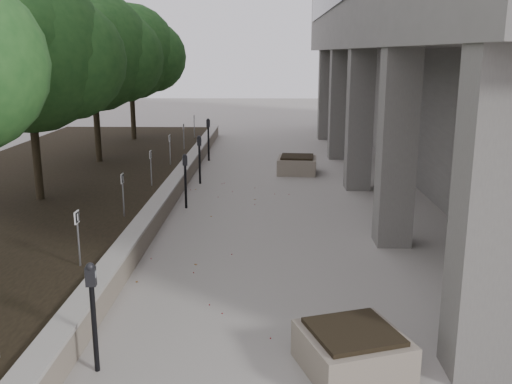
# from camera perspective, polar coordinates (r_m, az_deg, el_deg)

# --- Properties ---
(retaining_wall) EXTENTS (0.39, 26.00, 0.50)m
(retaining_wall) POSITION_cam_1_polar(r_m,az_deg,el_deg) (15.23, -8.71, -0.34)
(retaining_wall) COLOR gray
(retaining_wall) RESTS_ON ground
(planting_bed) EXTENTS (7.00, 26.00, 0.40)m
(planting_bed) POSITION_cam_1_polar(r_m,az_deg,el_deg) (16.29, -21.54, -0.42)
(planting_bed) COLOR black
(planting_bed) RESTS_ON ground
(crabapple_tree_3) EXTENTS (4.60, 4.00, 5.44)m
(crabapple_tree_3) POSITION_cam_1_polar(r_m,az_deg,el_deg) (14.69, -21.49, 9.71)
(crabapple_tree_3) COLOR #1D4A1C
(crabapple_tree_3) RESTS_ON planting_bed
(crabapple_tree_4) EXTENTS (4.60, 4.00, 5.44)m
(crabapple_tree_4) POSITION_cam_1_polar(r_m,az_deg,el_deg) (19.40, -15.79, 10.88)
(crabapple_tree_4) COLOR #1D4A1C
(crabapple_tree_4) RESTS_ON planting_bed
(crabapple_tree_5) EXTENTS (4.60, 4.00, 5.44)m
(crabapple_tree_5) POSITION_cam_1_polar(r_m,az_deg,el_deg) (24.22, -12.32, 11.54)
(crabapple_tree_5) COLOR #1D4A1C
(crabapple_tree_5) RESTS_ON planting_bed
(parking_sign_3) EXTENTS (0.04, 0.22, 0.96)m
(parking_sign_3) POSITION_cam_1_polar(r_m,az_deg,el_deg) (10.05, -17.21, -4.44)
(parking_sign_3) COLOR black
(parking_sign_3) RESTS_ON planting_bed
(parking_sign_4) EXTENTS (0.04, 0.22, 0.96)m
(parking_sign_4) POSITION_cam_1_polar(r_m,az_deg,el_deg) (12.82, -13.04, -0.31)
(parking_sign_4) COLOR black
(parking_sign_4) RESTS_ON planting_bed
(parking_sign_5) EXTENTS (0.04, 0.22, 0.96)m
(parking_sign_5) POSITION_cam_1_polar(r_m,az_deg,el_deg) (15.67, -10.38, 2.34)
(parking_sign_5) COLOR black
(parking_sign_5) RESTS_ON planting_bed
(parking_sign_6) EXTENTS (0.04, 0.22, 0.96)m
(parking_sign_6) POSITION_cam_1_polar(r_m,az_deg,el_deg) (18.57, -8.53, 4.17)
(parking_sign_6) COLOR black
(parking_sign_6) RESTS_ON planting_bed
(parking_sign_7) EXTENTS (0.04, 0.22, 0.96)m
(parking_sign_7) POSITION_cam_1_polar(r_m,az_deg,el_deg) (21.50, -7.18, 5.50)
(parking_sign_7) COLOR black
(parking_sign_7) RESTS_ON planting_bed
(parking_sign_8) EXTENTS (0.04, 0.22, 0.96)m
(parking_sign_8) POSITION_cam_1_polar(r_m,az_deg,el_deg) (24.44, -6.15, 6.51)
(parking_sign_8) COLOR black
(parking_sign_8) RESTS_ON planting_bed
(parking_meter_2) EXTENTS (0.15, 0.11, 1.45)m
(parking_meter_2) POSITION_cam_1_polar(r_m,az_deg,el_deg) (7.51, -15.80, -11.92)
(parking_meter_2) COLOR black
(parking_meter_2) RESTS_ON ground
(parking_meter_3) EXTENTS (0.16, 0.13, 1.41)m
(parking_meter_3) POSITION_cam_1_polar(r_m,az_deg,el_deg) (14.74, -7.01, 1.07)
(parking_meter_3) COLOR black
(parking_meter_3) RESTS_ON ground
(parking_meter_4) EXTENTS (0.16, 0.13, 1.48)m
(parking_meter_4) POSITION_cam_1_polar(r_m,az_deg,el_deg) (17.48, -5.62, 3.21)
(parking_meter_4) COLOR black
(parking_meter_4) RESTS_ON ground
(parking_meter_5) EXTENTS (0.16, 0.12, 1.56)m
(parking_meter_5) POSITION_cam_1_polar(r_m,az_deg,el_deg) (21.24, -4.74, 5.20)
(parking_meter_5) COLOR black
(parking_meter_5) RESTS_ON ground
(planter_front) EXTENTS (1.52, 1.52, 0.56)m
(planter_front) POSITION_cam_1_polar(r_m,az_deg,el_deg) (7.55, 9.56, -15.17)
(planter_front) COLOR gray
(planter_front) RESTS_ON ground
(planter_back) EXTENTS (1.36, 1.36, 0.58)m
(planter_back) POSITION_cam_1_polar(r_m,az_deg,el_deg) (19.06, 4.09, 2.74)
(planter_back) COLOR gray
(planter_back) RESTS_ON ground
(berry_scatter) EXTENTS (3.30, 14.10, 0.02)m
(berry_scatter) POSITION_cam_1_polar(r_m,az_deg,el_deg) (11.28, -3.48, -6.51)
(berry_scatter) COLOR maroon
(berry_scatter) RESTS_ON ground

